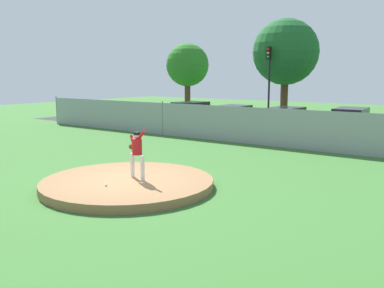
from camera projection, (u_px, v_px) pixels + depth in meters
ground_plane at (225, 158)px, 18.25m from camera, size 80.00×80.00×0.00m
asphalt_strip at (299, 136)px, 25.04m from camera, size 44.00×7.00×0.01m
pitchers_mound at (128, 183)px, 13.44m from camera, size 5.52×5.52×0.27m
pitcher_youth at (137, 150)px, 13.34m from camera, size 0.80×0.32×1.63m
baseball at (106, 185)px, 12.56m from camera, size 0.07×0.07×0.07m
chainlink_fence at (266, 127)px, 21.29m from camera, size 34.61×0.07×2.04m
parked_car_white at (191, 114)px, 29.89m from camera, size 2.13×4.57×1.72m
parked_car_charcoal at (350, 124)px, 23.66m from camera, size 1.96×4.54×1.76m
parked_car_teal at (285, 122)px, 25.49m from camera, size 2.00×4.71×1.66m
parked_car_slate at (232, 119)px, 27.10m from camera, size 1.97×4.26×1.66m
traffic_cone_orange at (225, 122)px, 30.04m from camera, size 0.40×0.40×0.55m
traffic_light_near at (269, 73)px, 30.08m from camera, size 0.28×0.46×5.61m
tree_broad_left at (187, 65)px, 40.79m from camera, size 4.18×4.18×6.70m
tree_broad_right at (286, 52)px, 32.04m from camera, size 5.05×5.05×7.90m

